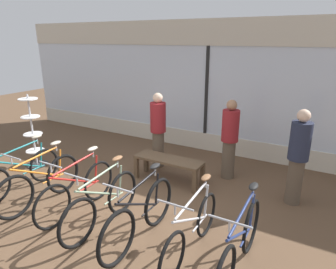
{
  "coord_description": "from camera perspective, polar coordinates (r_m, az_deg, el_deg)",
  "views": [
    {
      "loc": [
        2.78,
        -3.38,
        2.77
      ],
      "look_at": [
        0.0,
        1.52,
        0.95
      ],
      "focal_mm": 32.0,
      "sensor_mm": 36.0,
      "label": 1
    }
  ],
  "objects": [
    {
      "name": "bicycle_center",
      "position": [
        4.73,
        -12.34,
        -12.77
      ],
      "size": [
        0.46,
        1.7,
        1.04
      ],
      "color": "black",
      "rests_on": "ground_plane"
    },
    {
      "name": "ground_plane",
      "position": [
        5.18,
        -8.62,
        -14.66
      ],
      "size": [
        24.0,
        24.0,
        0.0
      ],
      "primitive_type": "plane",
      "color": "brown"
    },
    {
      "name": "display_bench",
      "position": [
        5.97,
        0.11,
        -5.41
      ],
      "size": [
        1.4,
        0.44,
        0.5
      ],
      "color": "brown",
      "rests_on": "ground_plane"
    },
    {
      "name": "bicycle_right",
      "position": [
        4.13,
        4.57,
        -17.65
      ],
      "size": [
        0.46,
        1.68,
        1.01
      ],
      "color": "black",
      "rests_on": "ground_plane"
    },
    {
      "name": "bicycle_center_right",
      "position": [
        4.35,
        -5.31,
        -15.16
      ],
      "size": [
        0.46,
        1.75,
        1.06
      ],
      "color": "black",
      "rests_on": "ground_plane"
    },
    {
      "name": "customer_by_window",
      "position": [
        6.12,
        11.66,
        -0.67
      ],
      "size": [
        0.42,
        0.42,
        1.64
      ],
      "color": "brown",
      "rests_on": "ground_plane"
    },
    {
      "name": "accessory_rack",
      "position": [
        7.29,
        -24.27,
        -0.44
      ],
      "size": [
        0.48,
        0.48,
        1.63
      ],
      "color": "#333333",
      "rests_on": "ground_plane"
    },
    {
      "name": "bicycle_far_left",
      "position": [
        6.25,
        -26.21,
        -6.56
      ],
      "size": [
        0.46,
        1.73,
        1.02
      ],
      "color": "black",
      "rests_on": "ground_plane"
    },
    {
      "name": "bicycle_center_left",
      "position": [
        5.21,
        -16.78,
        -10.09
      ],
      "size": [
        0.46,
        1.72,
        1.04
      ],
      "color": "black",
      "rests_on": "ground_plane"
    },
    {
      "name": "customer_near_rack",
      "position": [
        6.54,
        -1.9,
        1.07
      ],
      "size": [
        0.41,
        0.41,
        1.67
      ],
      "color": "brown",
      "rests_on": "ground_plane"
    },
    {
      "name": "customer_mid_floor",
      "position": [
        5.49,
        23.54,
        -3.73
      ],
      "size": [
        0.44,
        0.44,
        1.69
      ],
      "color": "brown",
      "rests_on": "ground_plane"
    },
    {
      "name": "bicycle_left",
      "position": [
        5.65,
        -23.07,
        -8.44
      ],
      "size": [
        0.46,
        1.73,
        1.05
      ],
      "color": "black",
      "rests_on": "ground_plane"
    },
    {
      "name": "bicycle_far_right",
      "position": [
        3.91,
        13.49,
        -19.97
      ],
      "size": [
        0.46,
        1.81,
        1.05
      ],
      "color": "black",
      "rests_on": "ground_plane"
    },
    {
      "name": "shop_back_wall",
      "position": [
        7.46,
        7.46,
        9.04
      ],
      "size": [
        12.0,
        0.08,
        3.2
      ],
      "color": "beige",
      "rests_on": "ground_plane"
    }
  ]
}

